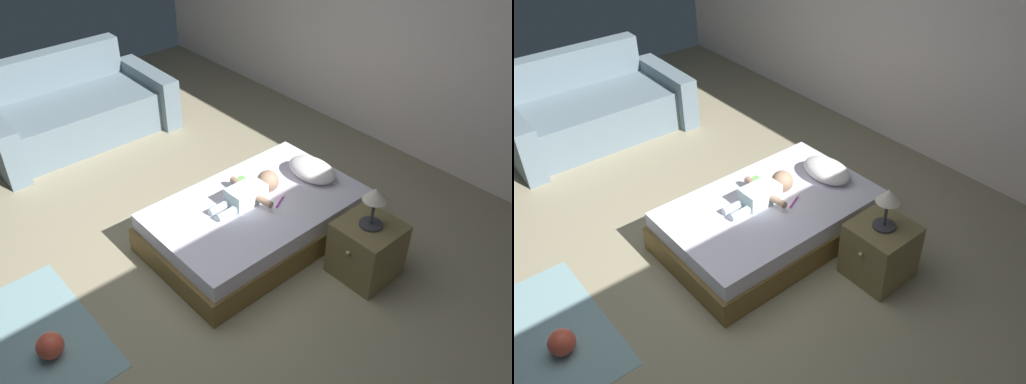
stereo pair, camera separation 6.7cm
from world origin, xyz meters
The scene contains 12 objects.
ground_plane centered at (0.00, 0.00, 0.00)m, with size 8.00×8.00×0.00m, color gray.
wall_behind_bed centered at (0.00, 3.00, 1.43)m, with size 8.00×0.12×2.86m, color silver.
bed centered at (0.13, 0.86, 0.18)m, with size 1.11×1.78×0.36m.
pillow centered at (0.18, 1.47, 0.44)m, with size 0.47×0.30×0.15m.
baby centered at (0.07, 0.87, 0.44)m, with size 0.49×0.66×0.19m.
toothbrush centered at (0.26, 1.01, 0.37)m, with size 0.08×0.16×0.02m.
couch centered at (-2.49, 0.54, 0.29)m, with size 1.14×1.96×0.85m.
nightstand centered at (1.01, 1.21, 0.24)m, with size 0.44×0.47×0.47m.
lamp centered at (1.01, 1.21, 0.71)m, with size 0.18×0.18×0.34m.
rug centered at (-0.07, -1.08, 0.00)m, with size 1.27×0.94×0.01m.
toy_ball centered at (0.14, -0.96, 0.10)m, with size 0.18×0.18×0.18m, color #D04B36.
toy_block centered at (-0.11, 0.92, 0.40)m, with size 0.09×0.09×0.08m.
Camera 1 is at (2.71, -1.43, 2.98)m, focal length 37.29 mm.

